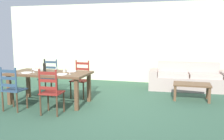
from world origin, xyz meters
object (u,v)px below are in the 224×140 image
object	(u,v)px
dining_chair_far_left	(49,77)
wine_glass_near_left	(34,68)
wine_bottle	(44,67)
coffee_cup_secondary	(39,69)
dining_chair_near_left	(13,89)
coffee_cup_primary	(64,70)
dining_chair_near_right	(51,92)
dining_table	(50,76)
couch	(188,80)
wine_glass_near_right	(70,69)
wine_glass_far_left	(41,66)
dining_chair_far_right	(81,79)
coffee_table	(192,86)

from	to	relation	value
dining_chair_far_left	wine_glass_near_left	distance (m)	1.03
wine_bottle	coffee_cup_secondary	world-z (taller)	wine_bottle
dining_chair_near_left	coffee_cup_primary	xyz separation A→B (m)	(0.80, 0.85, 0.32)
dining_chair_near_right	dining_table	bearing A→B (deg)	120.38
dining_chair_near_right	coffee_cup_secondary	xyz separation A→B (m)	(-0.79, 0.87, 0.32)
dining_chair_near_left	dining_chair_far_left	size ratio (longest dim) A/B	1.00
dining_chair_near_left	wine_bottle	size ratio (longest dim) A/B	3.04
dining_chair_near_left	coffee_cup_primary	size ratio (longest dim) A/B	10.67
dining_table	couch	size ratio (longest dim) A/B	0.82
dining_chair_far_left	dining_chair_near_right	bearing A→B (deg)	-59.43
wine_glass_near_right	couch	size ratio (longest dim) A/B	0.07
wine_bottle	wine_glass_far_left	size ratio (longest dim) A/B	1.96
dining_chair_far_right	wine_glass_near_left	world-z (taller)	dining_chair_far_right
dining_table	coffee_table	bearing A→B (deg)	20.09
wine_bottle	dining_table	bearing A→B (deg)	27.78
coffee_cup_primary	coffee_cup_secondary	xyz separation A→B (m)	(-0.67, -0.01, 0.00)
coffee_cup_secondary	coffee_cup_primary	bearing A→B (deg)	0.68
dining_chair_near_left	wine_glass_far_left	size ratio (longest dim) A/B	5.96
coffee_cup_secondary	dining_table	bearing A→B (deg)	-15.16
wine_glass_far_left	dining_chair_far_right	bearing A→B (deg)	36.85
dining_chair_far_right	dining_table	bearing A→B (deg)	-123.05
dining_chair_near_left	wine_glass_near_left	xyz separation A→B (m)	(0.14, 0.60, 0.38)
wine_glass_near_left	couch	xyz separation A→B (m)	(3.56, 2.57, -0.57)
dining_chair_near_right	wine_bottle	world-z (taller)	wine_bottle
dining_table	dining_chair_far_right	size ratio (longest dim) A/B	1.98
wine_glass_near_left	wine_glass_far_left	size ratio (longest dim) A/B	1.00
wine_bottle	coffee_table	distance (m)	3.65
dining_table	coffee_cup_secondary	xyz separation A→B (m)	(-0.34, 0.09, 0.13)
dining_chair_near_right	wine_glass_far_left	distance (m)	1.26
wine_glass_near_right	coffee_cup_primary	world-z (taller)	wine_glass_near_right
dining_chair_near_right	wine_glass_far_left	world-z (taller)	dining_chair_near_right
wine_glass_far_left	dining_table	bearing A→B (deg)	-26.12
coffee_cup_primary	coffee_cup_secondary	distance (m)	0.67
dining_chair_near_right	coffee_cup_secondary	bearing A→B (deg)	132.33
wine_glass_near_left	coffee_cup_primary	xyz separation A→B (m)	(0.66, 0.25, -0.07)
dining_chair_near_left	wine_bottle	distance (m)	0.88
wine_glass_far_left	coffee_cup_primary	bearing A→B (deg)	-4.56
coffee_cup_primary	coffee_table	xyz separation A→B (m)	(2.96, 1.11, -0.44)
wine_glass_near_right	coffee_cup_secondary	bearing A→B (deg)	165.52
wine_glass_near_left	couch	world-z (taller)	wine_glass_near_left
dining_chair_near_left	wine_glass_near_left	world-z (taller)	dining_chair_near_left
dining_chair_far_left	wine_bottle	world-z (taller)	wine_bottle
dining_chair_far_right	dining_chair_near_left	bearing A→B (deg)	-122.41
dining_chair_far_left	coffee_table	xyz separation A→B (m)	(3.76, 0.41, -0.12)
wine_glass_far_left	wine_glass_near_right	bearing A→B (deg)	-18.41
wine_bottle	coffee_cup_secondary	size ratio (longest dim) A/B	3.51
wine_glass_near_right	couch	distance (m)	3.73
dining_chair_near_right	wine_bottle	bearing A→B (deg)	127.31
wine_glass_near_right	coffee_cup_secondary	xyz separation A→B (m)	(-0.93, 0.24, -0.07)
wine_bottle	wine_glass_near_left	distance (m)	0.25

